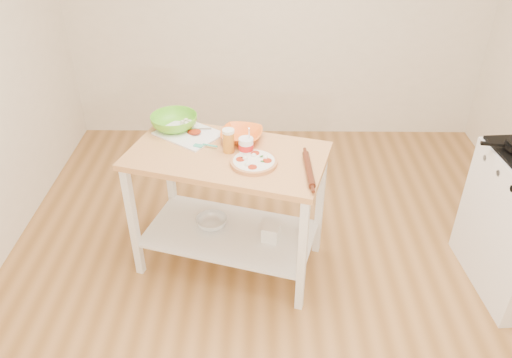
{
  "coord_description": "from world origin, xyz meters",
  "views": [
    {
      "loc": [
        -0.15,
        -2.43,
        2.49
      ],
      "look_at": [
        -0.18,
        0.18,
        0.76
      ],
      "focal_mm": 35.0,
      "sensor_mm": 36.0,
      "label": 1
    }
  ],
  "objects_px": {
    "prep_island": "(228,186)",
    "rolling_pin": "(309,169)",
    "pizza": "(254,162)",
    "shelf_glass_bowl": "(212,222)",
    "shelf_bin": "(271,233)",
    "green_bowl": "(174,122)",
    "yogurt_tub": "(246,146)",
    "knife": "(186,130)",
    "beer_pint": "(228,141)",
    "cutting_board": "(189,133)",
    "orange_bowl": "(242,135)",
    "spatula": "(205,145)"
  },
  "relations": [
    {
      "from": "prep_island",
      "to": "orange_bowl",
      "type": "bearing_deg",
      "value": 63.81
    },
    {
      "from": "pizza",
      "to": "beer_pint",
      "type": "xyz_separation_m",
      "value": [
        -0.16,
        0.15,
        0.06
      ]
    },
    {
      "from": "shelf_glass_bowl",
      "to": "cutting_board",
      "type": "bearing_deg",
      "value": 127.47
    },
    {
      "from": "beer_pint",
      "to": "pizza",
      "type": "bearing_deg",
      "value": -42.99
    },
    {
      "from": "cutting_board",
      "to": "shelf_bin",
      "type": "bearing_deg",
      "value": 6.55
    },
    {
      "from": "knife",
      "to": "beer_pint",
      "type": "relative_size",
      "value": 1.76
    },
    {
      "from": "pizza",
      "to": "green_bowl",
      "type": "relative_size",
      "value": 0.91
    },
    {
      "from": "orange_bowl",
      "to": "rolling_pin",
      "type": "height_order",
      "value": "orange_bowl"
    },
    {
      "from": "pizza",
      "to": "cutting_board",
      "type": "height_order",
      "value": "pizza"
    },
    {
      "from": "rolling_pin",
      "to": "cutting_board",
      "type": "bearing_deg",
      "value": 148.67
    },
    {
      "from": "prep_island",
      "to": "rolling_pin",
      "type": "xyz_separation_m",
      "value": [
        0.49,
        -0.22,
        0.27
      ]
    },
    {
      "from": "cutting_board",
      "to": "green_bowl",
      "type": "relative_size",
      "value": 1.59
    },
    {
      "from": "shelf_glass_bowl",
      "to": "shelf_bin",
      "type": "relative_size",
      "value": 1.97
    },
    {
      "from": "cutting_board",
      "to": "green_bowl",
      "type": "height_order",
      "value": "green_bowl"
    },
    {
      "from": "yogurt_tub",
      "to": "shelf_bin",
      "type": "distance_m",
      "value": 0.66
    },
    {
      "from": "pizza",
      "to": "shelf_glass_bowl",
      "type": "height_order",
      "value": "pizza"
    },
    {
      "from": "green_bowl",
      "to": "yogurt_tub",
      "type": "relative_size",
      "value": 1.59
    },
    {
      "from": "cutting_board",
      "to": "knife",
      "type": "height_order",
      "value": "cutting_board"
    },
    {
      "from": "pizza",
      "to": "beer_pint",
      "type": "bearing_deg",
      "value": 137.01
    },
    {
      "from": "green_bowl",
      "to": "shelf_glass_bowl",
      "type": "height_order",
      "value": "green_bowl"
    },
    {
      "from": "prep_island",
      "to": "shelf_glass_bowl",
      "type": "distance_m",
      "value": 0.39
    },
    {
      "from": "spatula",
      "to": "yogurt_tub",
      "type": "height_order",
      "value": "yogurt_tub"
    },
    {
      "from": "orange_bowl",
      "to": "shelf_glass_bowl",
      "type": "relative_size",
      "value": 1.22
    },
    {
      "from": "pizza",
      "to": "rolling_pin",
      "type": "distance_m",
      "value": 0.34
    },
    {
      "from": "knife",
      "to": "shelf_bin",
      "type": "distance_m",
      "value": 0.9
    },
    {
      "from": "shelf_glass_bowl",
      "to": "knife",
      "type": "bearing_deg",
      "value": 128.29
    },
    {
      "from": "pizza",
      "to": "green_bowl",
      "type": "distance_m",
      "value": 0.71
    },
    {
      "from": "pizza",
      "to": "orange_bowl",
      "type": "xyz_separation_m",
      "value": [
        -0.08,
        0.3,
        0.02
      ]
    },
    {
      "from": "knife",
      "to": "beer_pint",
      "type": "height_order",
      "value": "beer_pint"
    },
    {
      "from": "knife",
      "to": "green_bowl",
      "type": "bearing_deg",
      "value": 141.95
    },
    {
      "from": "yogurt_tub",
      "to": "knife",
      "type": "bearing_deg",
      "value": 145.62
    },
    {
      "from": "orange_bowl",
      "to": "yogurt_tub",
      "type": "xyz_separation_m",
      "value": [
        0.03,
        -0.19,
        0.02
      ]
    },
    {
      "from": "green_bowl",
      "to": "orange_bowl",
      "type": "bearing_deg",
      "value": -18.0
    },
    {
      "from": "shelf_glass_bowl",
      "to": "shelf_bin",
      "type": "height_order",
      "value": "shelf_bin"
    },
    {
      "from": "shelf_glass_bowl",
      "to": "beer_pint",
      "type": "bearing_deg",
      "value": -17.57
    },
    {
      "from": "knife",
      "to": "yogurt_tub",
      "type": "xyz_separation_m",
      "value": [
        0.41,
        -0.28,
        0.04
      ]
    },
    {
      "from": "orange_bowl",
      "to": "shelf_glass_bowl",
      "type": "distance_m",
      "value": 0.68
    },
    {
      "from": "green_bowl",
      "to": "shelf_glass_bowl",
      "type": "bearing_deg",
      "value": -46.63
    },
    {
      "from": "cutting_board",
      "to": "knife",
      "type": "relative_size",
      "value": 1.85
    },
    {
      "from": "orange_bowl",
      "to": "rolling_pin",
      "type": "xyz_separation_m",
      "value": [
        0.41,
        -0.39,
        -0.01
      ]
    },
    {
      "from": "orange_bowl",
      "to": "green_bowl",
      "type": "bearing_deg",
      "value": 162.0
    },
    {
      "from": "yogurt_tub",
      "to": "shelf_bin",
      "type": "xyz_separation_m",
      "value": [
        0.16,
        -0.06,
        -0.64
      ]
    },
    {
      "from": "spatula",
      "to": "rolling_pin",
      "type": "relative_size",
      "value": 0.44
    },
    {
      "from": "prep_island",
      "to": "shelf_bin",
      "type": "height_order",
      "value": "prep_island"
    },
    {
      "from": "pizza",
      "to": "shelf_glass_bowl",
      "type": "distance_m",
      "value": 0.72
    },
    {
      "from": "spatula",
      "to": "cutting_board",
      "type": "bearing_deg",
      "value": 142.57
    },
    {
      "from": "green_bowl",
      "to": "shelf_bin",
      "type": "height_order",
      "value": "green_bowl"
    },
    {
      "from": "green_bowl",
      "to": "shelf_bin",
      "type": "bearing_deg",
      "value": -30.95
    },
    {
      "from": "yogurt_tub",
      "to": "shelf_glass_bowl",
      "type": "height_order",
      "value": "yogurt_tub"
    },
    {
      "from": "prep_island",
      "to": "yogurt_tub",
      "type": "relative_size",
      "value": 6.91
    }
  ]
}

